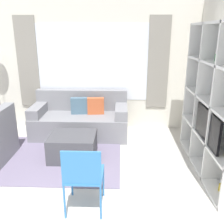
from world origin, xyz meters
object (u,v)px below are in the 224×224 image
shelving_unit (219,103)px  couch_main (81,120)px  ottoman (73,146)px  folding_chair (83,174)px

shelving_unit → couch_main: size_ratio=1.14×
ottoman → folding_chair: 1.42m
folding_chair → couch_main: bearing=-80.2°
couch_main → folding_chair: size_ratio=2.25×
couch_main → ottoman: (0.03, -1.05, -0.11)m
couch_main → folding_chair: couch_main is taller
ottoman → shelving_unit: bearing=-7.1°
shelving_unit → folding_chair: (-1.85, -1.05, -0.57)m
shelving_unit → folding_chair: size_ratio=2.57×
shelving_unit → ottoman: shelving_unit is taller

